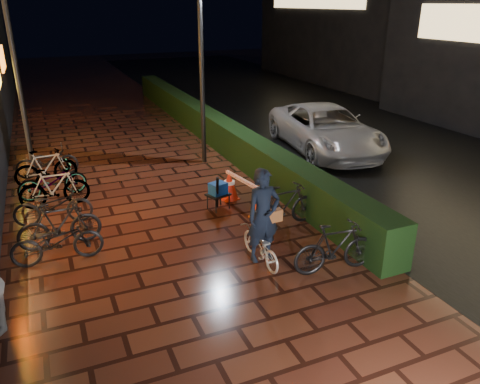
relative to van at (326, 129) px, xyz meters
name	(u,v)px	position (x,y,z in m)	size (l,w,h in m)	color
ground	(193,261)	(-6.42, -5.28, -0.75)	(80.00, 80.00, 0.00)	#381911
asphalt_road	(390,144)	(2.58, -0.28, -0.75)	(11.00, 60.00, 0.01)	black
hedge	(211,127)	(-3.12, 2.72, -0.25)	(0.70, 20.00, 1.00)	black
van	(326,129)	(0.00, 0.00, 0.00)	(2.46, 5.34, 1.49)	#B2B1B7
lamp_post_hedge	(202,69)	(-4.20, 0.42, 2.15)	(0.49, 0.26, 5.26)	black
lamp_post_sf	(15,63)	(-9.23, 2.55, 2.31)	(0.53, 0.19, 5.56)	black
cyclist	(262,230)	(-5.23, -5.89, -0.02)	(0.72, 1.38, 1.95)	silver
traffic_barrier	(244,194)	(-4.48, -3.34, -0.38)	(0.69, 1.85, 0.75)	#FA3A0D
cart_assembly	(218,190)	(-5.09, -3.16, -0.25)	(0.62, 0.66, 0.97)	black
parked_bikes_storefront	(52,192)	(-8.78, -1.61, -0.28)	(1.85, 5.90, 1.00)	black
parked_bikes_hedge	(308,225)	(-4.07, -5.65, -0.25)	(1.74, 2.67, 1.00)	black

